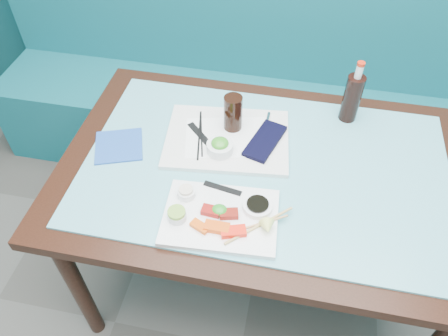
% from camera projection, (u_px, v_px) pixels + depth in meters
% --- Properties ---
extents(booth_bench, '(3.00, 0.56, 1.17)m').
position_uv_depth(booth_bench, '(282.00, 101.00, 2.32)').
color(booth_bench, '#105C66').
rests_on(booth_bench, ground).
extents(dining_table, '(1.40, 0.90, 0.75)m').
position_uv_depth(dining_table, '(263.00, 183.00, 1.54)').
color(dining_table, black).
rests_on(dining_table, ground).
extents(glass_top, '(1.22, 0.76, 0.01)m').
position_uv_depth(glass_top, '(265.00, 166.00, 1.48)').
color(glass_top, '#5BAAB7').
rests_on(glass_top, dining_table).
extents(sashimi_plate, '(0.36, 0.27, 0.02)m').
position_uv_depth(sashimi_plate, '(220.00, 217.00, 1.32)').
color(sashimi_plate, white).
rests_on(sashimi_plate, glass_top).
extents(salmon_left, '(0.06, 0.05, 0.01)m').
position_uv_depth(salmon_left, '(200.00, 226.00, 1.28)').
color(salmon_left, '#EA5209').
rests_on(salmon_left, sashimi_plate).
extents(salmon_mid, '(0.07, 0.04, 0.02)m').
position_uv_depth(salmon_mid, '(217.00, 227.00, 1.27)').
color(salmon_mid, '#EA4B09').
rests_on(salmon_mid, sashimi_plate).
extents(salmon_right, '(0.08, 0.06, 0.02)m').
position_uv_depth(salmon_right, '(233.00, 232.00, 1.26)').
color(salmon_right, '#FF1E0A').
rests_on(salmon_right, sashimi_plate).
extents(tuna_left, '(0.06, 0.04, 0.02)m').
position_uv_depth(tuna_left, '(211.00, 211.00, 1.31)').
color(tuna_left, maroon).
rests_on(tuna_left, sashimi_plate).
extents(tuna_right, '(0.06, 0.05, 0.02)m').
position_uv_depth(tuna_right, '(229.00, 214.00, 1.31)').
color(tuna_right, maroon).
rests_on(tuna_right, sashimi_plate).
extents(seaweed_garnish, '(0.06, 0.06, 0.03)m').
position_uv_depth(seaweed_garnish, '(219.00, 210.00, 1.31)').
color(seaweed_garnish, '#248B20').
rests_on(seaweed_garnish, sashimi_plate).
extents(ramekin_wasabi, '(0.07, 0.07, 0.02)m').
position_uv_depth(ramekin_wasabi, '(177.00, 216.00, 1.30)').
color(ramekin_wasabi, silver).
rests_on(ramekin_wasabi, sashimi_plate).
extents(wasabi_fill, '(0.06, 0.06, 0.01)m').
position_uv_depth(wasabi_fill, '(176.00, 212.00, 1.29)').
color(wasabi_fill, '#77AD37').
rests_on(wasabi_fill, ramekin_wasabi).
extents(ramekin_ginger, '(0.07, 0.07, 0.02)m').
position_uv_depth(ramekin_ginger, '(186.00, 193.00, 1.36)').
color(ramekin_ginger, white).
rests_on(ramekin_ginger, sashimi_plate).
extents(ginger_fill, '(0.06, 0.06, 0.01)m').
position_uv_depth(ginger_fill, '(186.00, 190.00, 1.35)').
color(ginger_fill, beige).
rests_on(ginger_fill, ramekin_ginger).
extents(soy_dish, '(0.10, 0.10, 0.02)m').
position_uv_depth(soy_dish, '(257.00, 206.00, 1.33)').
color(soy_dish, white).
rests_on(soy_dish, sashimi_plate).
extents(soy_fill, '(0.08, 0.08, 0.01)m').
position_uv_depth(soy_fill, '(258.00, 204.00, 1.32)').
color(soy_fill, black).
rests_on(soy_fill, soy_dish).
extents(lemon_wedge, '(0.06, 0.05, 0.05)m').
position_uv_depth(lemon_wedge, '(267.00, 227.00, 1.26)').
color(lemon_wedge, '#F5FF78').
rests_on(lemon_wedge, sashimi_plate).
extents(chopstick_sleeve, '(0.13, 0.04, 0.00)m').
position_uv_depth(chopstick_sleeve, '(223.00, 188.00, 1.38)').
color(chopstick_sleeve, black).
rests_on(chopstick_sleeve, sashimi_plate).
extents(wooden_chopstick_a, '(0.18, 0.11, 0.01)m').
position_uv_depth(wooden_chopstick_a, '(256.00, 225.00, 1.29)').
color(wooden_chopstick_a, tan).
rests_on(wooden_chopstick_a, sashimi_plate).
extents(wooden_chopstick_b, '(0.18, 0.17, 0.01)m').
position_uv_depth(wooden_chopstick_b, '(259.00, 225.00, 1.28)').
color(wooden_chopstick_b, tan).
rests_on(wooden_chopstick_b, sashimi_plate).
extents(serving_tray, '(0.47, 0.37, 0.02)m').
position_uv_depth(serving_tray, '(227.00, 139.00, 1.55)').
color(serving_tray, silver).
rests_on(serving_tray, glass_top).
extents(paper_placemat, '(0.33, 0.27, 0.00)m').
position_uv_depth(paper_placemat, '(227.00, 137.00, 1.55)').
color(paper_placemat, white).
rests_on(paper_placemat, serving_tray).
extents(seaweed_bowl, '(0.12, 0.12, 0.04)m').
position_uv_depth(seaweed_bowl, '(220.00, 148.00, 1.49)').
color(seaweed_bowl, white).
rests_on(seaweed_bowl, serving_tray).
extents(seaweed_salad, '(0.07, 0.07, 0.03)m').
position_uv_depth(seaweed_salad, '(220.00, 143.00, 1.47)').
color(seaweed_salad, '#338F21').
rests_on(seaweed_salad, seaweed_bowl).
extents(cola_glass, '(0.09, 0.09, 0.14)m').
position_uv_depth(cola_glass, '(233.00, 113.00, 1.53)').
color(cola_glass, black).
rests_on(cola_glass, serving_tray).
extents(navy_pouch, '(0.14, 0.21, 0.02)m').
position_uv_depth(navy_pouch, '(265.00, 141.00, 1.52)').
color(navy_pouch, black).
rests_on(navy_pouch, serving_tray).
extents(fork, '(0.01, 0.10, 0.01)m').
position_uv_depth(fork, '(267.00, 121.00, 1.60)').
color(fork, silver).
rests_on(fork, serving_tray).
extents(black_chopstick_a, '(0.05, 0.25, 0.01)m').
position_uv_depth(black_chopstick_a, '(199.00, 135.00, 1.55)').
color(black_chopstick_a, black).
rests_on(black_chopstick_a, serving_tray).
extents(black_chopstick_b, '(0.06, 0.21, 0.01)m').
position_uv_depth(black_chopstick_b, '(201.00, 135.00, 1.55)').
color(black_chopstick_b, black).
rests_on(black_chopstick_b, serving_tray).
extents(tray_sleeve, '(0.12, 0.12, 0.00)m').
position_uv_depth(tray_sleeve, '(200.00, 135.00, 1.55)').
color(tray_sleeve, black).
rests_on(tray_sleeve, serving_tray).
extents(cola_bottle_body, '(0.07, 0.07, 0.18)m').
position_uv_depth(cola_bottle_body, '(352.00, 98.00, 1.58)').
color(cola_bottle_body, black).
rests_on(cola_bottle_body, glass_top).
extents(cola_bottle_neck, '(0.03, 0.03, 0.05)m').
position_uv_depth(cola_bottle_neck, '(359.00, 71.00, 1.49)').
color(cola_bottle_neck, white).
rests_on(cola_bottle_neck, cola_bottle_body).
extents(cola_bottle_cap, '(0.03, 0.03, 0.01)m').
position_uv_depth(cola_bottle_cap, '(361.00, 64.00, 1.47)').
color(cola_bottle_cap, red).
rests_on(cola_bottle_cap, cola_bottle_neck).
extents(blue_napkin, '(0.21, 0.21, 0.01)m').
position_uv_depth(blue_napkin, '(119.00, 146.00, 1.54)').
color(blue_napkin, '#1C489C').
rests_on(blue_napkin, glass_top).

